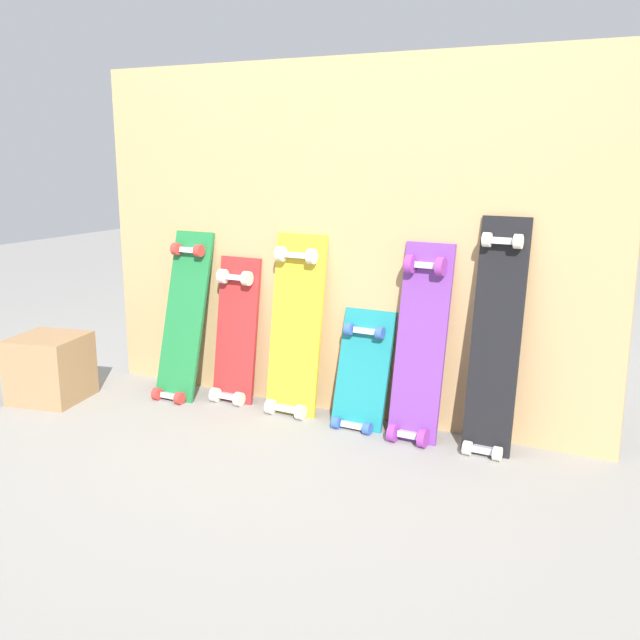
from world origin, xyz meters
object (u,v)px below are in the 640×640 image
object	(u,v)px
skateboard_black	(495,346)
skateboard_purple	(420,351)
skateboard_red	(235,337)
skateboard_green	(183,323)
skateboard_teal	(362,378)
wooden_crate	(50,368)
skateboard_yellow	(295,332)

from	to	relation	value
skateboard_black	skateboard_purple	bearing A→B (deg)	-177.68
skateboard_black	skateboard_red	bearing A→B (deg)	179.19
skateboard_green	skateboard_teal	world-z (taller)	skateboard_green
skateboard_black	skateboard_teal	bearing A→B (deg)	-179.53
skateboard_purple	wooden_crate	xyz separation A→B (m)	(-1.63, -0.37, -0.20)
skateboard_green	skateboard_black	xyz separation A→B (m)	(1.43, 0.04, 0.07)
skateboard_yellow	wooden_crate	world-z (taller)	skateboard_yellow
skateboard_teal	skateboard_purple	size ratio (longest dim) A/B	0.66
skateboard_purple	skateboard_black	distance (m)	0.29
wooden_crate	skateboard_red	bearing A→B (deg)	28.42
wooden_crate	skateboard_teal	bearing A→B (deg)	15.41
skateboard_teal	wooden_crate	bearing A→B (deg)	-164.59
skateboard_red	skateboard_green	bearing A→B (deg)	-167.49
skateboard_purple	wooden_crate	distance (m)	1.68
skateboard_black	wooden_crate	world-z (taller)	skateboard_black
skateboard_teal	skateboard_black	size ratio (longest dim) A/B	0.58
skateboard_yellow	skateboard_purple	distance (m)	0.57
skateboard_yellow	wooden_crate	size ratio (longest dim) A/B	2.81
skateboard_purple	skateboard_black	bearing A→B (deg)	2.32
skateboard_green	wooden_crate	size ratio (longest dim) A/B	2.77
skateboard_red	skateboard_purple	bearing A→B (deg)	-1.84
skateboard_teal	wooden_crate	distance (m)	1.43
skateboard_teal	skateboard_purple	distance (m)	0.29
skateboard_yellow	wooden_crate	bearing A→B (deg)	-159.47
skateboard_green	skateboard_black	bearing A→B (deg)	1.55
skateboard_green	skateboard_teal	xyz separation A→B (m)	(0.89, 0.03, -0.14)
skateboard_yellow	skateboard_black	world-z (taller)	skateboard_black
skateboard_red	skateboard_teal	bearing A→B (deg)	-1.90
skateboard_teal	skateboard_green	bearing A→B (deg)	-177.79
skateboard_red	skateboard_teal	distance (m)	0.64
skateboard_purple	skateboard_yellow	bearing A→B (deg)	177.76
skateboard_green	skateboard_purple	bearing A→B (deg)	1.36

